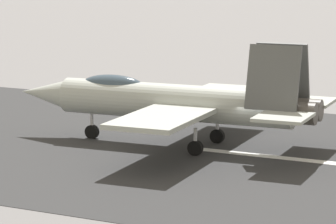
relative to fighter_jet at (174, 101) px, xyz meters
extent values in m
plane|color=slate|center=(-5.04, 0.14, -2.42)|extent=(400.00, 400.00, 0.00)
cube|color=#313233|center=(-5.04, 0.14, -2.41)|extent=(240.00, 26.00, 0.02)
cube|color=white|center=(-5.55, 0.14, -2.39)|extent=(8.00, 0.70, 0.00)
cylinder|color=#ACB2AA|center=(-0.02, 0.00, -0.07)|extent=(12.81, 2.58, 1.89)
cone|color=#ACB2AA|center=(7.80, 0.43, -0.07)|extent=(3.02, 1.76, 1.60)
ellipsoid|color=#3F5160|center=(3.56, 0.20, 0.64)|extent=(3.65, 1.30, 1.10)
cylinder|color=#47423D|center=(-6.57, 0.19, -0.07)|extent=(2.26, 1.22, 1.10)
cylinder|color=#47423D|center=(-6.51, -0.91, -0.07)|extent=(2.26, 1.22, 1.10)
cube|color=#ACB2AA|center=(-1.24, 3.94, -0.17)|extent=(3.73, 6.30, 0.24)
cube|color=#ACB2AA|center=(-0.80, -4.06, -0.17)|extent=(3.73, 6.30, 0.24)
cube|color=#ACB2AA|center=(-6.67, 2.04, 0.03)|extent=(2.55, 2.93, 0.16)
cube|color=#ACB2AA|center=(-6.41, -2.76, 0.03)|extent=(2.55, 2.93, 0.16)
cube|color=#535556|center=(-5.61, 0.59, 1.63)|extent=(2.65, 1.09, 3.14)
cube|color=#535556|center=(-5.51, -1.20, 1.63)|extent=(2.65, 1.09, 3.14)
cylinder|color=silver|center=(4.87, 0.27, -1.72)|extent=(0.18, 0.18, 1.40)
cylinder|color=black|center=(4.87, 0.27, -2.04)|extent=(0.78, 0.34, 0.76)
cylinder|color=silver|center=(-1.91, 1.50, -1.72)|extent=(0.18, 0.18, 1.40)
cylinder|color=black|center=(-1.91, 1.50, -2.04)|extent=(0.78, 0.34, 0.76)
cylinder|color=silver|center=(-1.73, -1.70, -1.72)|extent=(0.18, 0.18, 1.40)
cylinder|color=black|center=(-1.73, -1.70, -2.04)|extent=(0.78, 0.34, 0.76)
cone|color=orange|center=(5.98, -12.12, -2.14)|extent=(0.44, 0.44, 0.55)
camera|label=1|loc=(-19.86, 40.87, 7.56)|focal=94.67mm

